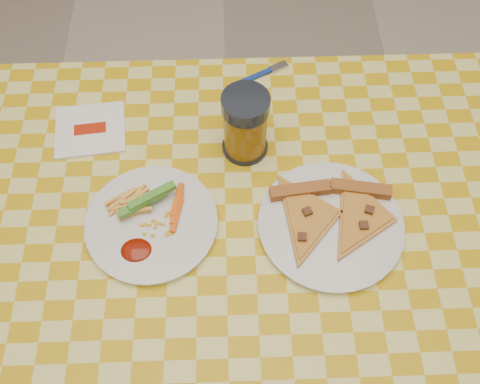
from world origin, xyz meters
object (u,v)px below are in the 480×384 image
table (227,255)px  drink_glass (245,125)px  plate_right (330,225)px  plate_left (152,224)px

table → drink_glass: size_ratio=8.73×
plate_right → drink_glass: bearing=129.3°
plate_right → plate_left: bearing=177.7°
plate_left → drink_glass: drink_glass is taller
plate_left → drink_glass: bearing=43.8°
plate_left → plate_right: 0.32m
table → drink_glass: 0.25m
table → drink_glass: (0.04, 0.20, 0.15)m
plate_left → plate_right: (0.32, -0.01, 0.00)m
plate_right → drink_glass: 0.24m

